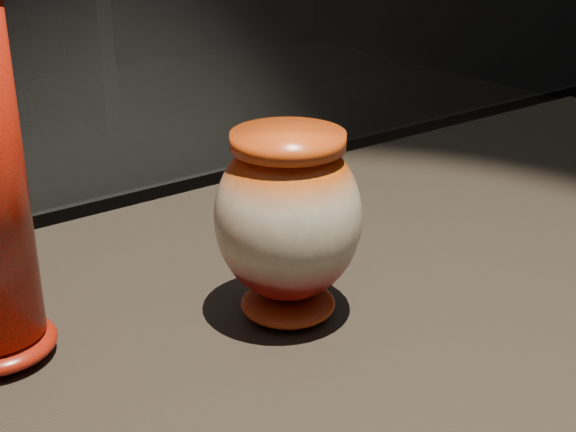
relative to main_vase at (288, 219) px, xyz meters
name	(u,v)px	position (x,y,z in m)	size (l,w,h in m)	color
main_vase	(288,219)	(0.00, 0.00, 0.00)	(0.18, 0.18, 0.20)	maroon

